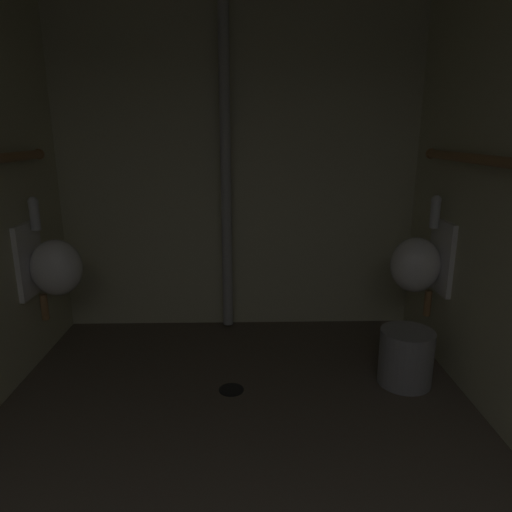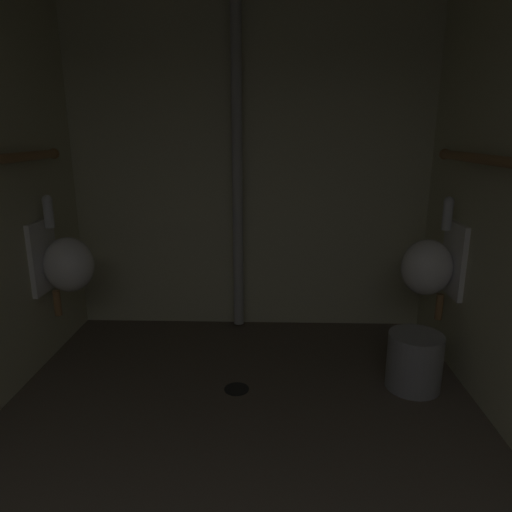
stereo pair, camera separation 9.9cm
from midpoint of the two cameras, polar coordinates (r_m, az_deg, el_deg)
name	(u,v)px [view 1 (the left image)]	position (r m, az deg, el deg)	size (l,w,h in m)	color
floor	(236,493)	(2.15, -4.00, -27.08)	(2.62, 3.48, 0.08)	brown
wall_back	(238,165)	(3.31, -3.08, 11.14)	(2.62, 0.06, 2.35)	beige
urinal_left_mid	(52,266)	(3.04, -24.57, -1.11)	(0.32, 0.30, 0.76)	white
urinal_right_mid	(419,263)	(2.97, 18.49, -0.83)	(0.32, 0.30, 0.76)	white
standpipe_back_wall	(226,166)	(3.20, -4.64, 10.98)	(0.07, 0.07, 2.30)	#B2B2B2
floor_drain	(231,389)	(2.71, -4.13, -16.02)	(0.14, 0.14, 0.01)	black
waste_bin	(406,357)	(2.81, 16.95, -11.79)	(0.30, 0.30, 0.32)	gray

